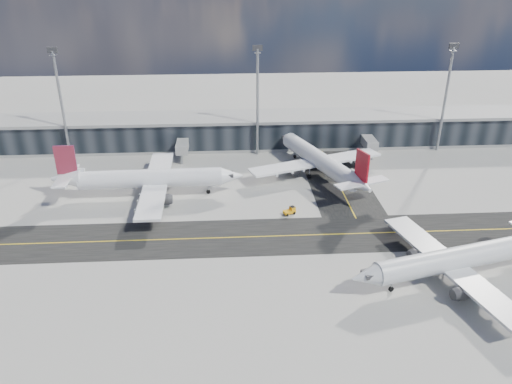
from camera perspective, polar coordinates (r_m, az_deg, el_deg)
ground at (r=93.23m, az=2.03°, el=-6.32°), size 300.00×300.00×0.00m
taxiway_lanes at (r=102.85m, az=3.65°, el=-3.08°), size 180.00×63.00×0.03m
terminal_concourse at (r=141.38m, az=0.00°, el=6.92°), size 152.00×19.80×8.80m
floodlight_masts at (r=131.44m, az=0.17°, el=10.72°), size 102.50×0.70×28.90m
airliner_af at (r=113.29m, az=-12.22°, el=1.47°), size 41.88×35.63×12.44m
airliner_redtail at (r=121.99m, az=7.34°, el=3.57°), size 34.30×39.69×12.15m
airliner_near at (r=89.43m, az=22.16°, el=-7.05°), size 38.69×33.27×11.58m
baggage_tug at (r=104.42m, az=3.94°, el=-2.13°), size 2.84×2.21×1.61m
service_van at (r=133.41m, az=5.17°, el=4.16°), size 3.74×6.29×1.64m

